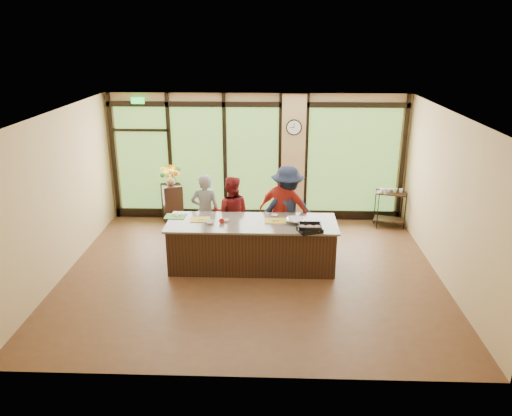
# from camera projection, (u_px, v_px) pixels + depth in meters

# --- Properties ---
(floor) EXTENTS (7.00, 7.00, 0.00)m
(floor) POSITION_uv_depth(u_px,v_px,m) (251.00, 273.00, 9.42)
(floor) COLOR #4F2F1C
(floor) RESTS_ON ground
(ceiling) EXTENTS (7.00, 7.00, 0.00)m
(ceiling) POSITION_uv_depth(u_px,v_px,m) (251.00, 114.00, 8.41)
(ceiling) COLOR white
(ceiling) RESTS_ON back_wall
(back_wall) EXTENTS (7.00, 0.00, 7.00)m
(back_wall) POSITION_uv_depth(u_px,v_px,m) (257.00, 158.00, 11.74)
(back_wall) COLOR tan
(back_wall) RESTS_ON floor
(left_wall) EXTENTS (0.00, 6.00, 6.00)m
(left_wall) POSITION_uv_depth(u_px,v_px,m) (58.00, 196.00, 9.03)
(left_wall) COLOR tan
(left_wall) RESTS_ON floor
(right_wall) EXTENTS (0.00, 6.00, 6.00)m
(right_wall) POSITION_uv_depth(u_px,v_px,m) (449.00, 200.00, 8.80)
(right_wall) COLOR tan
(right_wall) RESTS_ON floor
(window_wall) EXTENTS (6.90, 0.12, 3.00)m
(window_wall) POSITION_uv_depth(u_px,v_px,m) (264.00, 163.00, 11.73)
(window_wall) COLOR tan
(window_wall) RESTS_ON floor
(island_base) EXTENTS (3.10, 1.00, 0.88)m
(island_base) POSITION_uv_depth(u_px,v_px,m) (252.00, 245.00, 9.55)
(island_base) COLOR black
(island_base) RESTS_ON floor
(countertop) EXTENTS (3.20, 1.10, 0.04)m
(countertop) POSITION_uv_depth(u_px,v_px,m) (252.00, 223.00, 9.40)
(countertop) COLOR slate
(countertop) RESTS_ON island_base
(wall_clock) EXTENTS (0.36, 0.04, 0.36)m
(wall_clock) POSITION_uv_depth(u_px,v_px,m) (294.00, 127.00, 11.33)
(wall_clock) COLOR black
(wall_clock) RESTS_ON window_wall
(cook_left) EXTENTS (0.60, 0.41, 1.60)m
(cook_left) POSITION_uv_depth(u_px,v_px,m) (205.00, 212.00, 10.28)
(cook_left) COLOR slate
(cook_left) RESTS_ON floor
(cook_midleft) EXTENTS (0.79, 0.63, 1.56)m
(cook_midleft) POSITION_uv_depth(u_px,v_px,m) (231.00, 213.00, 10.26)
(cook_midleft) COLOR maroon
(cook_midleft) RESTS_ON floor
(cook_midright) EXTENTS (1.11, 0.76, 1.75)m
(cook_midright) POSITION_uv_depth(u_px,v_px,m) (283.00, 212.00, 10.06)
(cook_midright) COLOR red
(cook_midright) RESTS_ON floor
(cook_right) EXTENTS (1.17, 0.68, 1.81)m
(cook_right) POSITION_uv_depth(u_px,v_px,m) (287.00, 209.00, 10.10)
(cook_right) COLOR #191F37
(cook_right) RESTS_ON floor
(roasting_pan) EXTENTS (0.49, 0.44, 0.07)m
(roasting_pan) POSITION_uv_depth(u_px,v_px,m) (310.00, 230.00, 8.93)
(roasting_pan) COLOR black
(roasting_pan) RESTS_ON countertop
(mixing_bowl) EXTENTS (0.41, 0.41, 0.08)m
(mixing_bowl) POSITION_uv_depth(u_px,v_px,m) (295.00, 221.00, 9.33)
(mixing_bowl) COLOR silver
(mixing_bowl) RESTS_ON countertop
(cutting_board_left) EXTENTS (0.41, 0.31, 0.01)m
(cutting_board_left) POSITION_uv_depth(u_px,v_px,m) (175.00, 216.00, 9.66)
(cutting_board_left) COLOR #39832F
(cutting_board_left) RESTS_ON countertop
(cutting_board_center) EXTENTS (0.41, 0.32, 0.01)m
(cutting_board_center) POSITION_uv_depth(u_px,v_px,m) (200.00, 220.00, 9.50)
(cutting_board_center) COLOR gold
(cutting_board_center) RESTS_ON countertop
(cutting_board_right) EXTENTS (0.42, 0.32, 0.01)m
(cutting_board_right) POSITION_uv_depth(u_px,v_px,m) (275.00, 221.00, 9.44)
(cutting_board_right) COLOR gold
(cutting_board_right) RESTS_ON countertop
(prep_bowl_near) EXTENTS (0.17, 0.17, 0.05)m
(prep_bowl_near) POSITION_uv_depth(u_px,v_px,m) (210.00, 222.00, 9.30)
(prep_bowl_near) COLOR white
(prep_bowl_near) RESTS_ON countertop
(prep_bowl_mid) EXTENTS (0.12, 0.12, 0.04)m
(prep_bowl_mid) POSITION_uv_depth(u_px,v_px,m) (227.00, 220.00, 9.42)
(prep_bowl_mid) COLOR white
(prep_bowl_mid) RESTS_ON countertop
(prep_bowl_far) EXTENTS (0.16, 0.16, 0.03)m
(prep_bowl_far) POSITION_uv_depth(u_px,v_px,m) (275.00, 215.00, 9.69)
(prep_bowl_far) COLOR white
(prep_bowl_far) RESTS_ON countertop
(red_ramekin) EXTENTS (0.11, 0.11, 0.08)m
(red_ramekin) POSITION_uv_depth(u_px,v_px,m) (222.00, 221.00, 9.32)
(red_ramekin) COLOR #AE1711
(red_ramekin) RESTS_ON countertop
(flower_stand) EXTENTS (0.58, 0.58, 0.89)m
(flower_stand) POSITION_uv_depth(u_px,v_px,m) (172.00, 203.00, 11.92)
(flower_stand) COLOR black
(flower_stand) RESTS_ON floor
(flower_vase) EXTENTS (0.34, 0.34, 0.27)m
(flower_vase) POSITION_uv_depth(u_px,v_px,m) (171.00, 179.00, 11.73)
(flower_vase) COLOR olive
(flower_vase) RESTS_ON flower_stand
(bar_cart) EXTENTS (0.76, 0.56, 0.92)m
(bar_cart) POSITION_uv_depth(u_px,v_px,m) (390.00, 204.00, 11.49)
(bar_cart) COLOR black
(bar_cart) RESTS_ON floor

